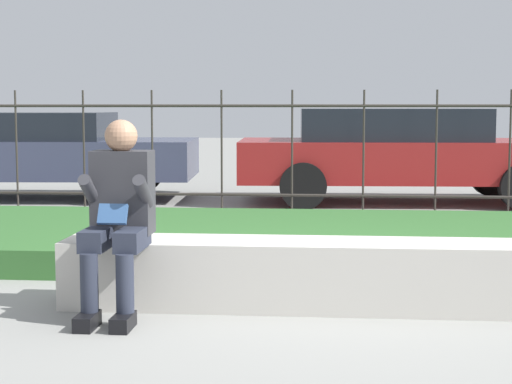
# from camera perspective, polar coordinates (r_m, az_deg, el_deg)

# --- Properties ---
(ground_plane) EXTENTS (60.00, 60.00, 0.00)m
(ground_plane) POSITION_cam_1_polar(r_m,az_deg,el_deg) (5.73, 4.43, -7.71)
(ground_plane) COLOR gray
(stone_bench) EXTENTS (3.11, 0.52, 0.45)m
(stone_bench) POSITION_cam_1_polar(r_m,az_deg,el_deg) (5.69, 2.76, -5.75)
(stone_bench) COLOR beige
(stone_bench) RESTS_ON ground_plane
(person_seated_reader) EXTENTS (0.42, 0.73, 1.25)m
(person_seated_reader) POSITION_cam_1_polar(r_m,az_deg,el_deg) (5.49, -9.14, -1.16)
(person_seated_reader) COLOR black
(person_seated_reader) RESTS_ON ground_plane
(grass_berm) EXTENTS (10.18, 2.87, 0.23)m
(grass_berm) POSITION_cam_1_polar(r_m,az_deg,el_deg) (7.80, 4.65, -3.24)
(grass_berm) COLOR #33662D
(grass_berm) RESTS_ON ground_plane
(iron_fence) EXTENTS (8.18, 0.03, 1.52)m
(iron_fence) POSITION_cam_1_polar(r_m,az_deg,el_deg) (9.85, 4.80, 2.63)
(iron_fence) COLOR #332D28
(iron_fence) RESTS_ON ground_plane
(car_parked_left) EXTENTS (4.75, 2.23, 1.24)m
(car_parked_left) POSITION_cam_1_polar(r_m,az_deg,el_deg) (12.75, -14.82, 2.65)
(car_parked_left) COLOR #383D56
(car_parked_left) RESTS_ON ground_plane
(car_parked_center) EXTENTS (4.60, 2.13, 1.30)m
(car_parked_center) POSITION_cam_1_polar(r_m,az_deg,el_deg) (11.98, 9.62, 2.66)
(car_parked_center) COLOR maroon
(car_parked_center) RESTS_ON ground_plane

